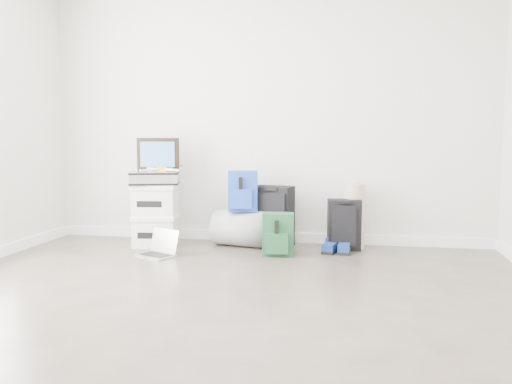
% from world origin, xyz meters
% --- Properties ---
extents(ground, '(5.00, 5.00, 0.00)m').
position_xyz_m(ground, '(0.00, 0.00, 0.00)').
color(ground, '#39302A').
rests_on(ground, ground).
extents(room_envelope, '(4.52, 5.02, 2.71)m').
position_xyz_m(room_envelope, '(0.00, 0.02, 1.72)').
color(room_envelope, silver).
rests_on(room_envelope, ground).
extents(boxes_stack, '(0.47, 0.40, 0.61)m').
position_xyz_m(boxes_stack, '(-1.05, 2.08, 0.31)').
color(boxes_stack, silver).
rests_on(boxes_stack, ground).
extents(briefcase, '(0.53, 0.44, 0.13)m').
position_xyz_m(briefcase, '(-1.05, 2.08, 0.68)').
color(briefcase, '#B2B2B7').
rests_on(briefcase, boxes_stack).
extents(painting, '(0.43, 0.04, 0.33)m').
position_xyz_m(painting, '(-1.05, 2.17, 0.90)').
color(painting, black).
rests_on(painting, briefcase).
extents(drone, '(0.45, 0.45, 0.05)m').
position_xyz_m(drone, '(-0.97, 2.06, 0.76)').
color(drone, gold).
rests_on(drone, briefcase).
extents(duffel_bag, '(0.63, 0.47, 0.35)m').
position_xyz_m(duffel_bag, '(-0.19, 2.21, 0.18)').
color(duffel_bag, gray).
rests_on(duffel_bag, ground).
extents(blue_backpack, '(0.30, 0.24, 0.39)m').
position_xyz_m(blue_backpack, '(-0.19, 2.18, 0.54)').
color(blue_backpack, '#1936A6').
rests_on(blue_backpack, duffel_bag).
extents(large_suitcase, '(0.42, 0.33, 0.59)m').
position_xyz_m(large_suitcase, '(0.09, 2.28, 0.30)').
color(large_suitcase, black).
rests_on(large_suitcase, ground).
extents(green_backpack, '(0.29, 0.22, 0.39)m').
position_xyz_m(green_backpack, '(0.20, 1.85, 0.19)').
color(green_backpack, '#153B22').
rests_on(green_backpack, ground).
extents(carry_on, '(0.33, 0.24, 0.49)m').
position_xyz_m(carry_on, '(0.79, 2.20, 0.24)').
color(carry_on, black).
rests_on(carry_on, ground).
extents(shoes, '(0.27, 0.30, 0.09)m').
position_xyz_m(shoes, '(0.74, 2.08, 0.05)').
color(shoes, black).
rests_on(shoes, ground).
extents(rolled_rug, '(0.20, 0.20, 0.62)m').
position_xyz_m(rolled_rug, '(0.88, 2.32, 0.31)').
color(rolled_rug, tan).
rests_on(rolled_rug, ground).
extents(laptop, '(0.41, 0.37, 0.24)m').
position_xyz_m(laptop, '(-0.86, 1.66, 0.06)').
color(laptop, silver).
rests_on(laptop, ground).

